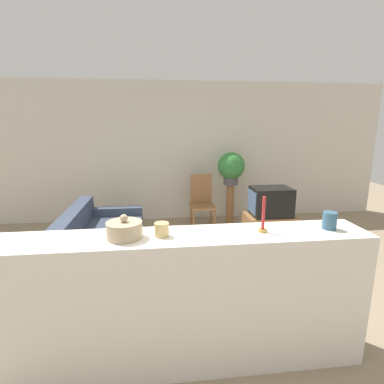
# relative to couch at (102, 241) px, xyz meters

# --- Properties ---
(ground_plane) EXTENTS (14.00, 14.00, 0.00)m
(ground_plane) POSITION_rel_couch_xyz_m (0.94, -1.64, -0.26)
(ground_plane) COLOR gray
(wall_back) EXTENTS (9.00, 0.06, 2.70)m
(wall_back) POSITION_rel_couch_xyz_m (0.94, 1.79, 1.09)
(wall_back) COLOR beige
(wall_back) RESTS_ON ground_plane
(couch) EXTENTS (1.00, 1.70, 0.73)m
(couch) POSITION_rel_couch_xyz_m (0.00, 0.00, 0.00)
(couch) COLOR #384256
(couch) RESTS_ON ground_plane
(tv_stand) EXTENTS (0.81, 0.52, 0.42)m
(tv_stand) POSITION_rel_couch_xyz_m (2.65, 0.41, -0.04)
(tv_stand) COLOR olive
(tv_stand) RESTS_ON ground_plane
(television) EXTENTS (0.64, 0.48, 0.46)m
(television) POSITION_rel_couch_xyz_m (2.65, 0.41, 0.40)
(television) COLOR black
(television) RESTS_ON tv_stand
(wooden_chair) EXTENTS (0.44, 0.44, 0.99)m
(wooden_chair) POSITION_rel_couch_xyz_m (1.62, 1.10, 0.28)
(wooden_chair) COLOR olive
(wooden_chair) RESTS_ON ground_plane
(plant_stand) EXTENTS (0.15, 0.15, 0.77)m
(plant_stand) POSITION_rel_couch_xyz_m (2.20, 1.31, 0.13)
(plant_stand) COLOR olive
(plant_stand) RESTS_ON ground_plane
(potted_plant) EXTENTS (0.51, 0.51, 0.61)m
(potted_plant) POSITION_rel_couch_xyz_m (2.20, 1.31, 0.85)
(potted_plant) COLOR #4C4C51
(potted_plant) RESTS_ON plant_stand
(foreground_counter) EXTENTS (2.93, 0.44, 1.09)m
(foreground_counter) POSITION_rel_couch_xyz_m (0.94, -2.07, 0.29)
(foreground_counter) COLOR white
(foreground_counter) RESTS_ON ground_plane
(decorative_bowl) EXTENTS (0.26, 0.26, 0.18)m
(decorative_bowl) POSITION_rel_couch_xyz_m (0.56, -2.07, 0.89)
(decorative_bowl) COLOR tan
(decorative_bowl) RESTS_ON foreground_counter
(candle_jar) EXTENTS (0.11, 0.11, 0.10)m
(candle_jar) POSITION_rel_couch_xyz_m (0.83, -2.07, 0.88)
(candle_jar) COLOR tan
(candle_jar) RESTS_ON foreground_counter
(candlestick) EXTENTS (0.07, 0.07, 0.28)m
(candlestick) POSITION_rel_couch_xyz_m (1.60, -2.07, 0.93)
(candlestick) COLOR #B7933D
(candlestick) RESTS_ON foreground_counter
(coffee_tin) EXTENTS (0.11, 0.11, 0.14)m
(coffee_tin) POSITION_rel_couch_xyz_m (2.14, -2.07, 0.90)
(coffee_tin) COLOR #335B75
(coffee_tin) RESTS_ON foreground_counter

